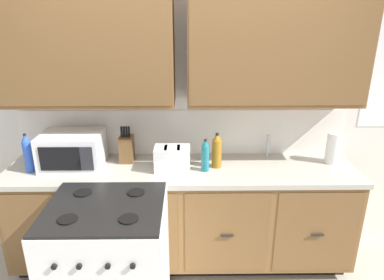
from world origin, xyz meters
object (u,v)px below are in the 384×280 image
toaster (172,159)px  knife_block (127,148)px  stove_range (110,266)px  paper_towel_roll (333,148)px  microwave (72,150)px  bottle_teal (205,156)px  bottle_amber (217,151)px  bottle_blue (28,153)px

toaster → knife_block: size_ratio=0.90×
stove_range → paper_towel_roll: paper_towel_roll is taller
microwave → bottle_teal: 1.07m
knife_block → bottle_teal: (0.65, -0.19, 0.01)m
stove_range → bottle_amber: bottle_amber is taller
toaster → paper_towel_roll: (1.33, 0.13, 0.03)m
knife_block → paper_towel_roll: 1.72m
toaster → knife_block: (-0.39, 0.17, 0.02)m
toaster → knife_block: knife_block is taller
microwave → bottle_amber: bottle_amber is taller
paper_towel_roll → bottle_amber: bearing=-175.6°
bottle_blue → paper_towel_roll: bearing=3.4°
bottle_amber → bottle_teal: size_ratio=1.09×
stove_range → paper_towel_roll: bearing=22.6°
knife_block → microwave: bearing=-167.6°
paper_towel_roll → stove_range: bearing=-157.4°
microwave → bottle_blue: (-0.31, -0.10, 0.01)m
bottle_amber → bottle_blue: 1.48m
microwave → bottle_teal: size_ratio=1.81×
stove_range → bottle_teal: (0.67, 0.57, 0.57)m
knife_block → bottle_teal: size_ratio=1.17×
stove_range → microwave: (-0.40, 0.68, 0.58)m
microwave → knife_block: bearing=12.4°
microwave → bottle_amber: bearing=-1.5°
stove_range → toaster: toaster is taller
knife_block → paper_towel_roll: size_ratio=1.19×
knife_block → stove_range: bearing=-91.5°
knife_block → paper_towel_roll: bearing=-1.6°
microwave → bottle_amber: 1.16m
microwave → knife_block: size_ratio=1.55×
bottle_teal → bottle_amber: bearing=36.9°
toaster → bottle_amber: bearing=8.0°
knife_block → bottle_blue: bottle_blue is taller
bottle_teal → bottle_blue: bottle_blue is taller
knife_block → bottle_amber: knife_block is taller
knife_block → bottle_blue: bearing=-165.4°
toaster → bottle_teal: 0.26m
paper_towel_roll → microwave: bearing=-178.8°
stove_range → bottle_blue: bottle_blue is taller
bottle_amber → bottle_teal: 0.12m
stove_range → bottle_amber: 1.16m
knife_block → bottle_teal: bearing=-16.7°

